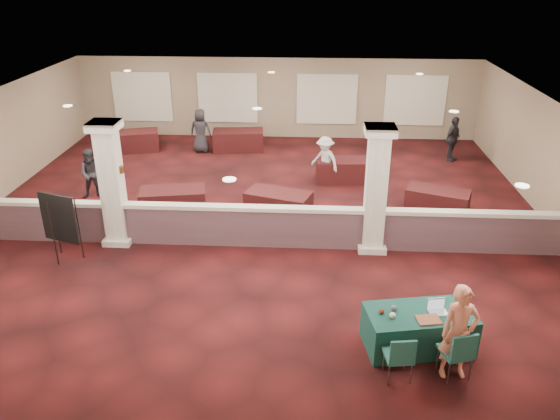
# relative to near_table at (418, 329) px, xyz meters

# --- Properties ---
(ground) EXTENTS (16.00, 16.00, 0.00)m
(ground) POSITION_rel_near_table_xyz_m (-3.50, 5.32, -0.38)
(ground) COLOR #421012
(ground) RESTS_ON ground
(wall_back) EXTENTS (16.00, 0.04, 3.20)m
(wall_back) POSITION_rel_near_table_xyz_m (-3.50, 13.32, 1.22)
(wall_back) COLOR #86765C
(wall_back) RESTS_ON ground
(wall_front) EXTENTS (16.00, 0.04, 3.20)m
(wall_front) POSITION_rel_near_table_xyz_m (-3.50, -2.68, 1.22)
(wall_front) COLOR #86765C
(wall_front) RESTS_ON ground
(ceiling) EXTENTS (16.00, 16.00, 0.02)m
(ceiling) POSITION_rel_near_table_xyz_m (-3.50, 5.32, 2.82)
(ceiling) COLOR silver
(ceiling) RESTS_ON wall_back
(partition_wall) EXTENTS (15.60, 0.28, 1.10)m
(partition_wall) POSITION_rel_near_table_xyz_m (-3.50, 3.82, 0.19)
(partition_wall) COLOR #50363E
(partition_wall) RESTS_ON ground
(column_left) EXTENTS (0.72, 0.72, 3.20)m
(column_left) POSITION_rel_near_table_xyz_m (-7.00, 3.82, 1.26)
(column_left) COLOR beige
(column_left) RESTS_ON ground
(column_right) EXTENTS (0.72, 0.72, 3.20)m
(column_right) POSITION_rel_near_table_xyz_m (-0.50, 3.82, 1.26)
(column_right) COLOR beige
(column_right) RESTS_ON ground
(sconce_left) EXTENTS (0.12, 0.12, 0.18)m
(sconce_left) POSITION_rel_near_table_xyz_m (-7.28, 3.82, 1.62)
(sconce_left) COLOR brown
(sconce_left) RESTS_ON column_left
(sconce_right) EXTENTS (0.12, 0.12, 0.18)m
(sconce_right) POSITION_rel_near_table_xyz_m (-6.72, 3.82, 1.62)
(sconce_right) COLOR brown
(sconce_right) RESTS_ON column_left
(near_table) EXTENTS (2.12, 1.33, 0.76)m
(near_table) POSITION_rel_near_table_xyz_m (0.00, 0.00, 0.00)
(near_table) COLOR #0D332C
(near_table) RESTS_ON ground
(conf_chair_main) EXTENTS (0.61, 0.61, 0.99)m
(conf_chair_main) POSITION_rel_near_table_xyz_m (0.53, -0.84, 0.21)
(conf_chair_main) COLOR #1F5A5C
(conf_chair_main) RESTS_ON ground
(conf_chair_side) EXTENTS (0.52, 0.52, 0.93)m
(conf_chair_side) POSITION_rel_near_table_xyz_m (-0.49, -0.97, 0.17)
(conf_chair_side) COLOR #1F5A5C
(conf_chair_side) RESTS_ON ground
(easel_board) EXTENTS (0.97, 0.61, 1.72)m
(easel_board) POSITION_rel_near_table_xyz_m (-8.01, 2.82, 0.72)
(easel_board) COLOR black
(easel_board) RESTS_ON ground
(woman) EXTENTS (0.70, 0.51, 1.79)m
(woman) POSITION_rel_near_table_xyz_m (0.50, -0.76, 0.52)
(woman) COLOR #ED8367
(woman) RESTS_ON ground
(far_table_front_left) EXTENTS (1.98, 1.26, 0.75)m
(far_table_front_left) POSITION_rel_near_table_xyz_m (-6.00, 5.62, -0.01)
(far_table_front_left) COLOR black
(far_table_front_left) RESTS_ON ground
(far_table_front_center) EXTENTS (1.99, 1.42, 0.73)m
(far_table_front_center) POSITION_rel_near_table_xyz_m (-2.97, 5.62, -0.01)
(far_table_front_center) COLOR black
(far_table_front_center) RESTS_ON ground
(far_table_front_right) EXTENTS (1.93, 1.44, 0.70)m
(far_table_front_right) POSITION_rel_near_table_xyz_m (1.58, 6.14, -0.03)
(far_table_front_right) COLOR black
(far_table_front_right) RESTS_ON ground
(far_table_back_left) EXTENTS (2.04, 1.40, 0.75)m
(far_table_back_left) POSITION_rel_near_table_xyz_m (-8.85, 11.18, -0.00)
(far_table_back_left) COLOR black
(far_table_back_left) RESTS_ON ground
(far_table_back_center) EXTENTS (1.99, 1.14, 0.77)m
(far_table_back_center) POSITION_rel_near_table_xyz_m (-4.88, 11.50, 0.01)
(far_table_back_center) COLOR black
(far_table_back_center) RESTS_ON ground
(far_table_back_right) EXTENTS (1.82, 0.97, 0.72)m
(far_table_back_right) POSITION_rel_near_table_xyz_m (-1.00, 8.52, -0.02)
(far_table_back_right) COLOR black
(far_table_back_right) RESTS_ON ground
(attendee_a) EXTENTS (0.82, 0.58, 1.56)m
(attendee_a) POSITION_rel_near_table_xyz_m (-8.69, 6.62, 0.40)
(attendee_a) COLOR black
(attendee_a) RESTS_ON ground
(attendee_b) EXTENTS (1.07, 0.98, 1.56)m
(attendee_b) POSITION_rel_near_table_xyz_m (-1.63, 8.28, 0.40)
(attendee_b) COLOR #B9B9B5
(attendee_b) RESTS_ON ground
(attendee_c) EXTENTS (0.96, 1.02, 1.62)m
(attendee_c) POSITION_rel_near_table_xyz_m (3.00, 10.74, 0.43)
(attendee_c) COLOR black
(attendee_c) RESTS_ON ground
(attendee_d) EXTENTS (0.83, 0.47, 1.65)m
(attendee_d) POSITION_rel_near_table_xyz_m (-6.25, 11.18, 0.45)
(attendee_d) COLOR black
(attendee_d) RESTS_ON ground
(laptop_base) EXTENTS (0.38, 0.30, 0.02)m
(laptop_base) POSITION_rel_near_table_xyz_m (0.32, 0.01, 0.39)
(laptop_base) COLOR silver
(laptop_base) RESTS_ON near_table
(laptop_screen) EXTENTS (0.34, 0.08, 0.23)m
(laptop_screen) POSITION_rel_near_table_xyz_m (0.29, 0.12, 0.51)
(laptop_screen) COLOR silver
(laptop_screen) RESTS_ON near_table
(screen_glow) EXTENTS (0.31, 0.06, 0.20)m
(screen_glow) POSITION_rel_near_table_xyz_m (0.29, 0.12, 0.50)
(screen_glow) COLOR silver
(screen_glow) RESTS_ON near_table
(knitting) EXTENTS (0.46, 0.38, 0.03)m
(knitting) POSITION_rel_near_table_xyz_m (0.10, -0.25, 0.39)
(knitting) COLOR #B04A1C
(knitting) RESTS_ON near_table
(yarn_cream) EXTENTS (0.11, 0.11, 0.11)m
(yarn_cream) POSITION_rel_near_table_xyz_m (-0.54, -0.21, 0.44)
(yarn_cream) COLOR beige
(yarn_cream) RESTS_ON near_table
(yarn_red) EXTENTS (0.10, 0.10, 0.10)m
(yarn_red) POSITION_rel_near_table_xyz_m (-0.72, -0.08, 0.43)
(yarn_red) COLOR maroon
(yarn_red) RESTS_ON near_table
(yarn_grey) EXTENTS (0.11, 0.11, 0.11)m
(yarn_grey) POSITION_rel_near_table_xyz_m (-0.48, 0.04, 0.43)
(yarn_grey) COLOR #454549
(yarn_grey) RESTS_ON near_table
(scissors) EXTENTS (0.13, 0.05, 0.01)m
(scissors) POSITION_rel_near_table_xyz_m (0.72, -0.16, 0.38)
(scissors) COLOR #AD1E12
(scissors) RESTS_ON near_table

